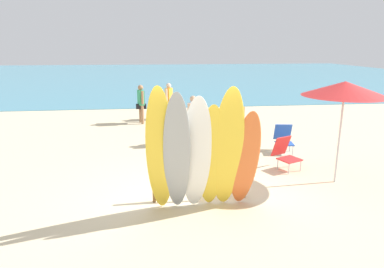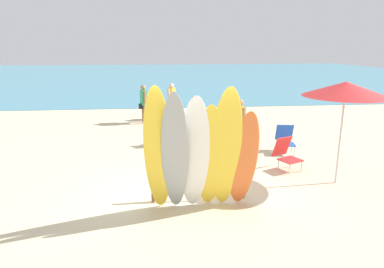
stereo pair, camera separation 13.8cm
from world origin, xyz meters
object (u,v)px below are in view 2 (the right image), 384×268
object	(u,v)px
beachgoer_photographing	(239,121)
beachgoer_by_water	(172,99)
beachgoer_strolling	(195,116)
surfboard_rack	(199,179)
beachgoer_midbeach	(144,101)
surfboard_yellow_3	(209,158)
surfboard_orange_5	(244,160)
beach_umbrella	(346,89)
beach_chair_red	(285,138)
surfboard_yellow_0	(158,152)
beach_chair_blue	(286,153)
surfboard_grey_1	(175,155)
surfboard_yellow_4	(226,150)
surfboard_white_2	(194,155)

from	to	relation	value
beachgoer_photographing	beachgoer_by_water	size ratio (longest dim) A/B	1.02
beachgoer_strolling	surfboard_rack	bearing A→B (deg)	30.05
beachgoer_midbeach	beachgoer_strolling	world-z (taller)	beachgoer_strolling
surfboard_yellow_3	surfboard_orange_5	world-z (taller)	surfboard_yellow_3
beachgoer_strolling	beach_umbrella	size ratio (longest dim) A/B	0.67
beach_chair_red	surfboard_yellow_0	bearing A→B (deg)	-126.13
surfboard_orange_5	beachgoer_by_water	bearing A→B (deg)	94.30
surfboard_yellow_0	surfboard_orange_5	distance (m)	1.62
beachgoer_midbeach	beach_chair_blue	world-z (taller)	beachgoer_midbeach
surfboard_yellow_3	beach_chair_blue	bearing A→B (deg)	46.90
surfboard_rack	surfboard_grey_1	world-z (taller)	surfboard_grey_1
surfboard_orange_5	beachgoer_midbeach	bearing A→B (deg)	102.93
surfboard_yellow_0	beach_chair_red	bearing A→B (deg)	47.82
surfboard_yellow_4	surfboard_orange_5	size ratio (longest dim) A/B	1.23
surfboard_white_2	beach_umbrella	world-z (taller)	beach_umbrella
beachgoer_midbeach	beachgoer_strolling	size ratio (longest dim) A/B	1.00
surfboard_white_2	beach_umbrella	distance (m)	3.73
surfboard_grey_1	beachgoer_by_water	distance (m)	8.74
beach_chair_blue	beach_chair_red	bearing A→B (deg)	45.70
beach_chair_red	beach_umbrella	size ratio (longest dim) A/B	0.35
surfboard_rack	beachgoer_midbeach	world-z (taller)	beachgoer_midbeach
surfboard_rack	beachgoer_photographing	size ratio (longest dim) A/B	1.27
surfboard_orange_5	beach_chair_red	world-z (taller)	surfboard_orange_5
surfboard_rack	beachgoer_strolling	xyz separation A→B (m)	(0.37, 4.14, 0.45)
surfboard_rack	surfboard_grey_1	size ratio (longest dim) A/B	0.78
surfboard_rack	surfboard_white_2	bearing A→B (deg)	-105.23
beachgoer_strolling	beach_umbrella	bearing A→B (deg)	74.14
beachgoer_midbeach	beach_chair_red	world-z (taller)	beachgoer_midbeach
beachgoer_by_water	beach_umbrella	world-z (taller)	beach_umbrella
beachgoer_photographing	beach_chair_red	world-z (taller)	beachgoer_photographing
surfboard_rack	beachgoer_midbeach	xyz separation A→B (m)	(-1.35, 7.38, 0.44)
beach_chair_blue	beachgoer_by_water	bearing A→B (deg)	87.50
surfboard_rack	beachgoer_photographing	world-z (taller)	beachgoer_photographing
surfboard_yellow_0	surfboard_white_2	size ratio (longest dim) A/B	1.09
beachgoer_strolling	surfboard_yellow_0	bearing A→B (deg)	21.25
beachgoer_strolling	beachgoer_photographing	distance (m)	1.50
beachgoer_photographing	beach_chair_blue	xyz separation A→B (m)	(0.82, -1.71, -0.47)
surfboard_rack	beach_umbrella	world-z (taller)	beach_umbrella
surfboard_yellow_0	surfboard_orange_5	world-z (taller)	surfboard_yellow_0
surfboard_yellow_0	beachgoer_photographing	distance (m)	4.61
surfboard_grey_1	surfboard_yellow_4	world-z (taller)	surfboard_yellow_4
beachgoer_by_water	beach_chair_blue	world-z (taller)	beachgoer_by_water
surfboard_yellow_4	beach_chair_blue	bearing A→B (deg)	50.43
surfboard_orange_5	beachgoer_strolling	world-z (taller)	surfboard_orange_5
surfboard_yellow_4	surfboard_orange_5	bearing A→B (deg)	15.71
surfboard_grey_1	surfboard_white_2	size ratio (longest dim) A/B	1.07
beach_chair_blue	beach_umbrella	distance (m)	2.17
surfboard_white_2	beachgoer_by_water	distance (m)	8.62
surfboard_orange_5	beachgoer_photographing	size ratio (longest dim) A/B	1.33
beach_chair_blue	beach_umbrella	size ratio (longest dim) A/B	0.36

